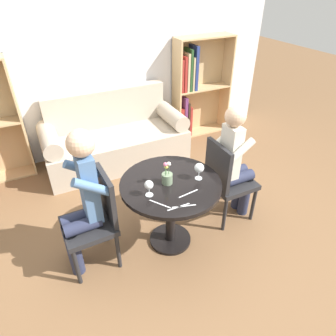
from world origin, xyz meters
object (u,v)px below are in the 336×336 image
at_px(chair_right, 226,178).
at_px(flower_vase, 167,177).
at_px(person_left, 82,201).
at_px(wine_glass_left, 149,185).
at_px(chair_left, 96,217).
at_px(bookshelf_right, 194,89).
at_px(person_right, 235,163).
at_px(wine_glass_right, 199,168).
at_px(couch, 115,140).

height_order(chair_right, flower_vase, flower_vase).
height_order(person_left, wine_glass_left, person_left).
height_order(chair_left, wine_glass_left, chair_left).
height_order(bookshelf_right, flower_vase, bookshelf_right).
bearing_deg(person_right, wine_glass_right, 104.12).
height_order(couch, chair_right, couch).
xyz_separation_m(chair_left, wine_glass_left, (0.42, -0.17, 0.31)).
bearing_deg(chair_left, person_left, -88.97).
height_order(bookshelf_right, person_right, bookshelf_right).
height_order(couch, person_right, person_right).
bearing_deg(chair_left, flower_vase, 80.46).
distance_m(bookshelf_right, wine_glass_right, 2.29).
bearing_deg(chair_right, flower_vase, 95.47).
bearing_deg(person_left, person_right, 87.72).
distance_m(couch, flower_vase, 1.73).
bearing_deg(chair_right, person_right, -90.07).
bearing_deg(couch, bookshelf_right, 11.20).
distance_m(chair_right, person_left, 1.41).
relative_size(person_left, flower_vase, 5.89).
bearing_deg(couch, chair_right, -67.80).
bearing_deg(person_right, couch, 25.01).
relative_size(wine_glass_left, flower_vase, 0.63).
distance_m(chair_right, wine_glass_right, 0.53).
bearing_deg(person_right, person_left, 89.30).
relative_size(couch, wine_glass_right, 12.09).
distance_m(person_left, flower_vase, 0.72).
bearing_deg(wine_glass_right, wine_glass_left, -177.36).
xyz_separation_m(wine_glass_right, flower_vase, (-0.28, 0.06, -0.04)).
bearing_deg(bookshelf_right, chair_left, -137.54).
bearing_deg(couch, person_right, -65.10).
relative_size(couch, person_right, 1.47).
xyz_separation_m(bookshelf_right, chair_left, (-2.02, -1.85, -0.22)).
relative_size(bookshelf_right, chair_left, 1.62).
distance_m(bookshelf_right, chair_right, 2.02).
relative_size(person_left, person_right, 1.04).
height_order(person_right, wine_glass_right, person_right).
height_order(chair_left, person_right, person_right).
bearing_deg(person_left, wine_glass_left, 70.34).
xyz_separation_m(person_right, wine_glass_right, (-0.50, -0.12, 0.15)).
xyz_separation_m(wine_glass_left, wine_glass_right, (0.48, 0.02, 0.01)).
xyz_separation_m(chair_right, person_right, (0.09, -0.00, 0.16)).
bearing_deg(bookshelf_right, flower_vase, -125.78).
xyz_separation_m(couch, wine_glass_left, (-0.23, -1.75, 0.49)).
relative_size(bookshelf_right, person_left, 1.12).
bearing_deg(bookshelf_right, wine_glass_left, -128.33).
relative_size(person_right, wine_glass_right, 8.22).
relative_size(chair_right, person_left, 0.69).
xyz_separation_m(chair_left, chair_right, (1.31, -0.02, 0.00)).
relative_size(person_left, wine_glass_left, 9.38).
relative_size(chair_left, chair_right, 1.00).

